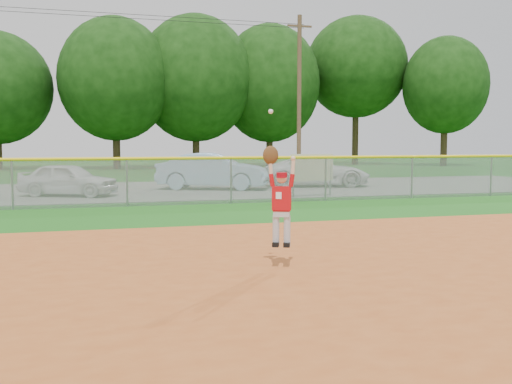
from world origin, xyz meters
TOP-DOWN VIEW (x-y plane):
  - ground at (0.00, 0.00)m, footprint 120.00×120.00m
  - clay_infield at (0.00, -3.00)m, footprint 24.00×16.00m
  - parking_strip at (0.00, 16.00)m, footprint 44.00×10.00m
  - car_white_a at (-1.93, 13.91)m, footprint 3.87×2.80m
  - car_blue at (3.82, 15.55)m, footprint 4.92×3.31m
  - car_white_b at (8.69, 15.91)m, footprint 5.08×3.12m
  - sponsor_sign at (6.68, 11.31)m, footprint 1.76×0.38m
  - outfield_fence at (0.00, 10.00)m, footprint 40.06×0.10m
  - power_lines at (1.00, 22.00)m, footprint 19.40×0.24m
  - tree_line at (0.96, 37.90)m, footprint 62.37×13.00m
  - ballplayer at (1.87, 0.23)m, footprint 0.51×0.34m

SIDE VIEW (x-z plane):
  - ground at x=0.00m, z-range 0.00..0.00m
  - parking_strip at x=0.00m, z-range 0.00..0.03m
  - clay_infield at x=0.00m, z-range 0.00..0.04m
  - car_white_a at x=-1.93m, z-range 0.03..1.25m
  - car_white_b at x=8.69m, z-range 0.03..1.35m
  - car_blue at x=3.82m, z-range 0.03..1.56m
  - outfield_fence at x=0.00m, z-range 0.11..1.66m
  - sponsor_sign at x=6.68m, z-range 0.25..1.84m
  - ballplayer at x=1.87m, z-range 0.08..2.22m
  - power_lines at x=1.00m, z-range 0.18..9.18m
  - tree_line at x=0.96m, z-range 0.32..14.75m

